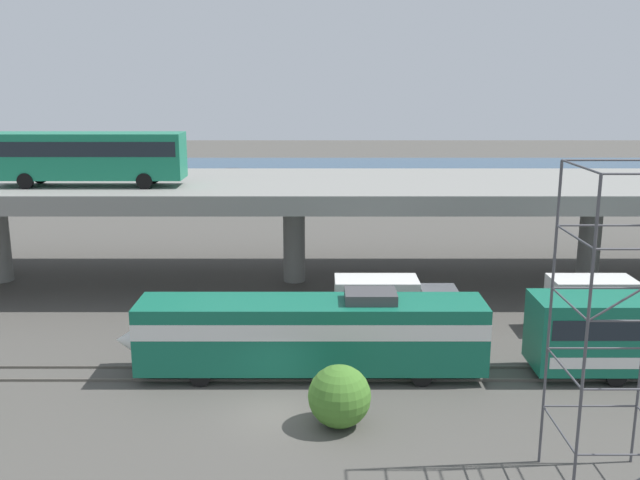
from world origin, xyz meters
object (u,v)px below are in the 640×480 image
Objects in this scene: parked_car_2 at (231,175)px; parked_car_4 at (550,181)px; transit_bus_on_overpass at (90,154)px; service_truck_west at (607,303)px; scaffolding_tower at (620,325)px; parked_car_0 at (434,179)px; parked_car_1 at (338,180)px; train_locomotive at (294,331)px; service_truck_east at (392,303)px; parked_car_3 at (77,174)px.

parked_car_2 is 0.97× the size of parked_car_4.
transit_bus_on_overpass is 32.45m from service_truck_west.
service_truck_west is 43.46m from parked_car_4.
parked_car_2 is at bearing -7.77° from parked_car_4.
parked_car_0 is at bearing 86.83° from scaffolding_tower.
scaffolding_tower is at bearing -82.45° from parked_car_1.
transit_bus_on_overpass is at bearing 40.44° from parked_car_4.
parked_car_1 is (-7.78, 58.69, -3.68)m from scaffolding_tower.
train_locomotive reaches higher than parked_car_4.
parked_car_4 is at bearing -119.47° from train_locomotive.
service_truck_west is 1.64× the size of parked_car_2.
service_truck_east is at bearing 110.36° from scaffolding_tower.
parked_car_0 is (27.84, 36.51, -6.78)m from transit_bus_on_overpass.
train_locomotive is 4.07× the size of parked_car_4.
parked_car_2 reaches higher than service_truck_east.
service_truck_west is at bearing -160.69° from train_locomotive.
parked_car_4 is at bearing 40.44° from transit_bus_on_overpass.
scaffolding_tower is 2.71× the size of parked_car_2.
transit_bus_on_overpass is 2.89× the size of parked_car_2.
service_truck_east is at bearing 180.00° from service_truck_west.
parked_car_1 and parked_car_4 have the same top height.
service_truck_west is at bearing -46.40° from parked_car_3.
train_locomotive is 4.29× the size of parked_car_3.
train_locomotive is at bearing -131.01° from service_truck_east.
scaffolding_tower is at bearing 74.37° from parked_car_4.
train_locomotive reaches higher than parked_car_1.
service_truck_east is at bearing -21.94° from transit_bus_on_overpass.
scaffolding_tower is 60.32m from parked_car_4.
service_truck_east is 44.99m from parked_car_0.
parked_car_0 is at bearing -4.98° from parked_car_3.
parked_car_4 is at bearing 172.23° from parked_car_2.
service_truck_west is (17.21, 6.03, -0.55)m from train_locomotive.
scaffolding_tower is 74.76m from parked_car_3.
service_truck_west is 54.33m from parked_car_2.
service_truck_east is 58.35m from parked_car_3.
parked_car_2 reaches higher than service_truck_west.
parked_car_1 reaches higher than service_truck_west.
transit_bus_on_overpass reaches higher than parked_car_3.
scaffolding_tower reaches higher than train_locomotive.
parked_car_1 is 31.93m from parked_car_3.
scaffolding_tower is (24.53, -23.24, -3.10)m from transit_bus_on_overpass.
service_truck_west is 17.42m from scaffolding_tower.
scaffolding_tower is 2.45× the size of parked_car_0.
train_locomotive reaches higher than parked_car_3.
parked_car_1 is 1.11× the size of parked_car_3.
parked_car_2 is 1.02× the size of parked_car_3.
transit_bus_on_overpass is 2.61× the size of parked_car_0.
parked_car_0 and parked_car_3 have the same top height.
service_truck_west is at bearing 0.00° from service_truck_east.
service_truck_west is at bearing 76.58° from parked_car_4.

